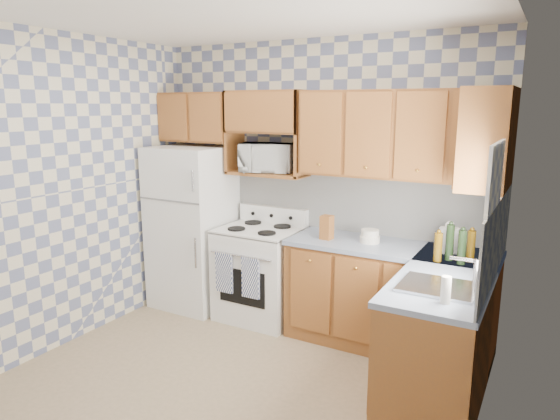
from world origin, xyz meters
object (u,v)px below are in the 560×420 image
object	(u,v)px
microwave	(267,158)
electric_kettle	(449,240)
stove_body	(260,274)
refrigerator	(193,227)

from	to	relation	value
microwave	electric_kettle	distance (m)	1.87
stove_body	microwave	size ratio (longest dim) A/B	1.77
refrigerator	stove_body	world-z (taller)	refrigerator
stove_body	electric_kettle	size ratio (longest dim) A/B	4.47
refrigerator	stove_body	size ratio (longest dim) A/B	1.87
electric_kettle	stove_body	bearing A→B (deg)	-178.08
stove_body	microwave	xyz separation A→B (m)	(-0.02, 0.18, 1.14)
refrigerator	microwave	size ratio (longest dim) A/B	3.30
stove_body	electric_kettle	xyz separation A→B (m)	(1.76, 0.06, 0.57)
refrigerator	microwave	xyz separation A→B (m)	(0.79, 0.21, 0.75)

